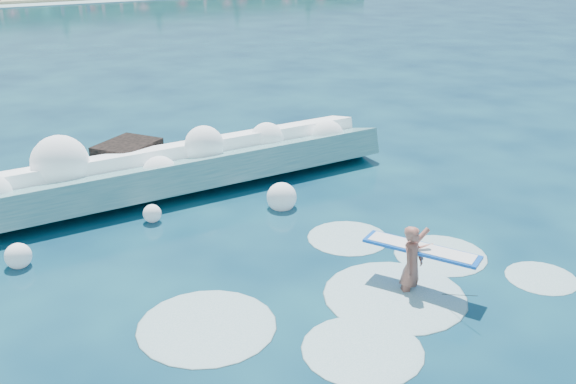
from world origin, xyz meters
The scene contains 6 objects.
ground centered at (0.00, 0.00, 0.00)m, with size 200.00×200.00×0.00m, color #07223E.
breaking_wave centered at (-1.41, 6.74, 0.51)m, with size 17.07×2.70×1.47m.
rock_cluster centered at (-3.53, 7.99, 0.41)m, with size 8.09×3.21×1.28m.
surfer_with_board centered at (2.36, -1.67, 0.67)m, with size 1.65×2.94×1.81m.
wave_spray centered at (-1.67, 6.64, 0.95)m, with size 15.06×4.90×2.06m.
surf_foam centered at (1.20, -1.23, 0.00)m, with size 9.32×6.10×0.15m.
Camera 1 is at (-6.24, -10.49, 7.08)m, focal length 40.00 mm.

